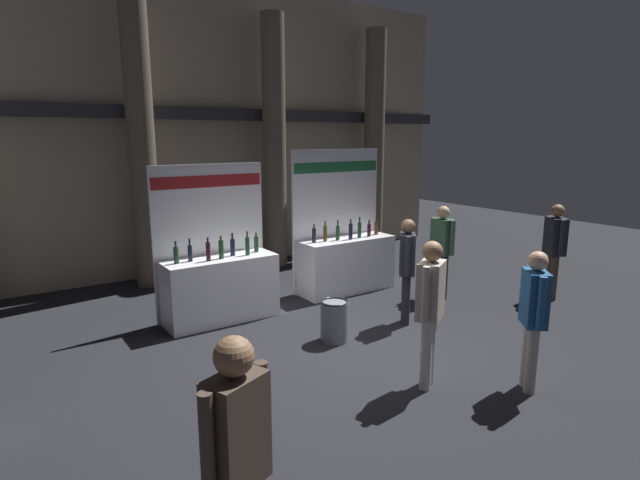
{
  "coord_description": "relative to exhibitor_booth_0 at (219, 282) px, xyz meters",
  "views": [
    {
      "loc": [
        -3.97,
        -4.89,
        2.77
      ],
      "look_at": [
        0.18,
        1.17,
        1.27
      ],
      "focal_mm": 28.51,
      "sensor_mm": 36.0,
      "label": 1
    }
  ],
  "objects": [
    {
      "name": "exhibitor_booth_1",
      "position": [
        2.5,
        0.13,
        0.02
      ],
      "size": [
        1.87,
        0.66,
        2.55
      ],
      "color": "white",
      "rests_on": "ground_plane"
    },
    {
      "name": "visitor_6",
      "position": [
        5.14,
        -2.29,
        0.39
      ],
      "size": [
        0.45,
        0.49,
        1.65
      ],
      "rotation": [
        0.0,
        0.0,
        4.07
      ],
      "color": "#47382D",
      "rests_on": "ground_plane"
    },
    {
      "name": "trash_bin",
      "position": [
        0.96,
        -1.67,
        -0.31
      ],
      "size": [
        0.39,
        0.39,
        0.57
      ],
      "color": "slate",
      "rests_on": "ground_plane"
    },
    {
      "name": "exhibitor_booth_0",
      "position": [
        0.0,
        0.0,
        0.0
      ],
      "size": [
        1.79,
        0.66,
        2.37
      ],
      "color": "white",
      "rests_on": "ground_plane"
    },
    {
      "name": "visitor_4",
      "position": [
        1.93,
        -4.0,
        0.33
      ],
      "size": [
        0.41,
        0.43,
        1.58
      ],
      "rotation": [
        0.0,
        0.0,
        0.86
      ],
      "color": "#ADA393",
      "rests_on": "ground_plane"
    },
    {
      "name": "visitor_0",
      "position": [
        -1.87,
        -4.63,
        0.42
      ],
      "size": [
        0.49,
        0.33,
        1.72
      ],
      "rotation": [
        0.0,
        0.0,
        3.51
      ],
      "color": "navy",
      "rests_on": "ground_plane"
    },
    {
      "name": "visitor_5",
      "position": [
        2.24,
        -1.72,
        0.33
      ],
      "size": [
        0.4,
        0.4,
        1.59
      ],
      "rotation": [
        0.0,
        0.0,
        3.98
      ],
      "color": "#23232D",
      "rests_on": "ground_plane"
    },
    {
      "name": "visitor_2",
      "position": [
        1.05,
        -3.31,
        0.4
      ],
      "size": [
        0.48,
        0.39,
        1.68
      ],
      "rotation": [
        0.0,
        0.0,
        0.52
      ],
      "color": "silver",
      "rests_on": "ground_plane"
    },
    {
      "name": "ground_plane",
      "position": [
        1.03,
        -2.12,
        -0.6
      ],
      "size": [
        25.09,
        25.09,
        0.0
      ],
      "primitive_type": "plane",
      "color": "black"
    },
    {
      "name": "visitor_1",
      "position": [
        3.59,
        -1.17,
        0.35
      ],
      "size": [
        0.24,
        0.53,
        1.62
      ],
      "rotation": [
        0.0,
        0.0,
        4.68
      ],
      "color": "#23232D",
      "rests_on": "ground_plane"
    },
    {
      "name": "hall_colonnade",
      "position": [
        1.03,
        3.03,
        2.26
      ],
      "size": [
        12.54,
        1.03,
        5.84
      ],
      "color": "tan",
      "rests_on": "ground_plane"
    }
  ]
}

